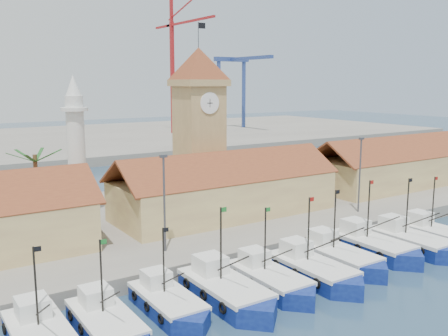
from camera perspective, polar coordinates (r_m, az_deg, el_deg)
ground at (r=45.65m, az=14.50°, el=-12.35°), size 400.00×400.00×0.00m
quay at (r=63.09m, az=-1.85°, el=-5.13°), size 140.00×32.00×1.50m
terminal at (r=142.54m, az=-20.27°, el=2.70°), size 240.00×80.00×2.00m
boat_1 at (r=36.07m, az=-13.15°, el=-17.22°), size 3.35×9.18×6.95m
boat_2 at (r=38.47m, az=-6.26°, el=-15.27°), size 3.26×8.92×6.75m
boat_3 at (r=39.86m, az=0.41°, el=-14.10°), size 3.80×10.41×7.88m
boat_4 at (r=42.32m, az=5.41°, el=-12.78°), size 3.48×9.54×7.22m
boat_5 at (r=44.67m, az=10.33°, el=-11.60°), size 3.68×10.08×7.63m
boat_6 at (r=48.35m, az=13.17°, el=-10.04°), size 3.63×9.95×7.53m
boat_7 at (r=52.18m, az=16.80°, el=-8.69°), size 3.79×10.37×7.85m
boat_8 at (r=54.83m, az=20.79°, el=-8.02°), size 3.75×10.29×7.78m
boat_9 at (r=58.36m, az=23.30°, el=-7.15°), size 3.61×9.88×7.48m
hall_center at (r=59.05m, az=0.16°, el=-2.93°), size 27.04×10.13×7.61m
hall_right at (r=80.92m, az=19.41°, el=-0.04°), size 31.20×10.13×7.61m
clock_tower at (r=62.90m, az=-2.86°, el=5.19°), size 5.80×5.80×22.70m
minaret at (r=58.94m, az=-16.53°, el=2.31°), size 3.00×3.00×16.30m
palm_tree at (r=56.33m, az=-20.63°, el=-1.83°), size 5.60×5.03×8.39m
lamp_posts at (r=52.50m, az=5.45°, el=-1.79°), size 80.70×0.25×9.03m
crane_red_right at (r=148.81m, az=-5.66°, el=12.37°), size 1.00×33.28×39.45m
gantry at (r=164.17m, az=1.53°, el=10.80°), size 13.00×22.00×23.20m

